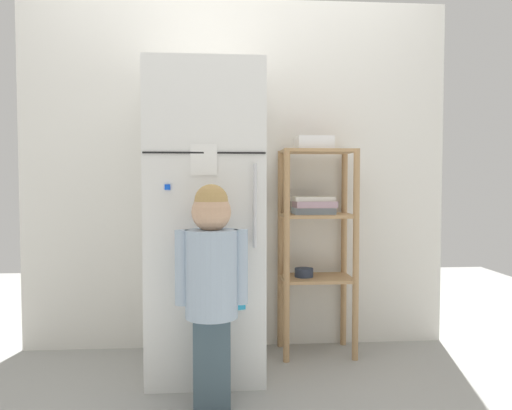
{
  "coord_description": "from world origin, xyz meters",
  "views": [
    {
      "loc": [
        -0.12,
        -2.69,
        1.02
      ],
      "look_at": [
        0.09,
        0.02,
        0.89
      ],
      "focal_mm": 35.26,
      "sensor_mm": 36.0,
      "label": 1
    }
  ],
  "objects_px": {
    "pantry_shelf_unit": "(316,228)",
    "fruit_bin": "(314,143)",
    "refrigerator": "(206,220)",
    "child_standing": "(212,273)"
  },
  "relations": [
    {
      "from": "pantry_shelf_unit",
      "to": "fruit_bin",
      "type": "xyz_separation_m",
      "value": [
        -0.02,
        -0.01,
        0.49
      ]
    },
    {
      "from": "refrigerator",
      "to": "child_standing",
      "type": "relative_size",
      "value": 1.61
    },
    {
      "from": "pantry_shelf_unit",
      "to": "fruit_bin",
      "type": "height_order",
      "value": "fruit_bin"
    },
    {
      "from": "refrigerator",
      "to": "child_standing",
      "type": "xyz_separation_m",
      "value": [
        0.03,
        -0.49,
        -0.2
      ]
    },
    {
      "from": "pantry_shelf_unit",
      "to": "refrigerator",
      "type": "bearing_deg",
      "value": -164.17
    },
    {
      "from": "refrigerator",
      "to": "fruit_bin",
      "type": "relative_size",
      "value": 7.92
    },
    {
      "from": "pantry_shelf_unit",
      "to": "fruit_bin",
      "type": "bearing_deg",
      "value": -159.01
    },
    {
      "from": "fruit_bin",
      "to": "pantry_shelf_unit",
      "type": "bearing_deg",
      "value": 20.99
    },
    {
      "from": "child_standing",
      "to": "fruit_bin",
      "type": "xyz_separation_m",
      "value": [
        0.59,
        0.67,
        0.63
      ]
    },
    {
      "from": "child_standing",
      "to": "pantry_shelf_unit",
      "type": "bearing_deg",
      "value": 48.17
    }
  ]
}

